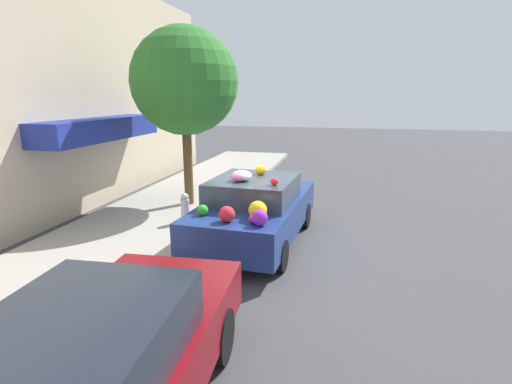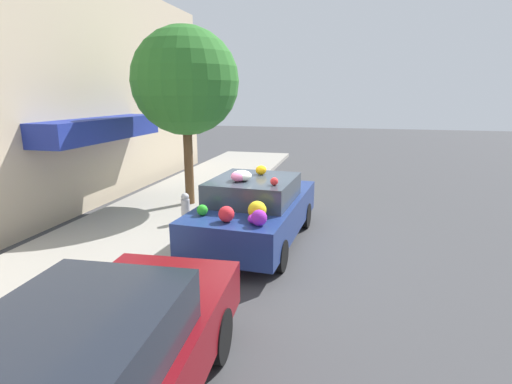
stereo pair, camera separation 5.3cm
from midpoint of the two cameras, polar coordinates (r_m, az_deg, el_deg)
ground_plane at (r=8.56m, az=-0.73°, el=-7.07°), size 60.00×60.00×0.00m
sidewalk_curb at (r=9.51m, az=-16.80°, el=-5.04°), size 24.00×3.20×0.15m
building_facade at (r=10.40m, az=-28.64°, el=12.25°), size 18.00×1.20×6.24m
street_tree at (r=10.68m, az=-10.31°, el=15.24°), size 2.73×2.73×4.59m
fire_hydrant at (r=9.36m, az=-10.25°, el=-2.27°), size 0.20×0.20×0.70m
art_car at (r=8.27m, az=-0.25°, el=-2.41°), size 4.13×2.04×1.61m
parked_car_plain at (r=3.95m, az=-22.92°, el=-23.53°), size 4.43×1.91×1.40m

